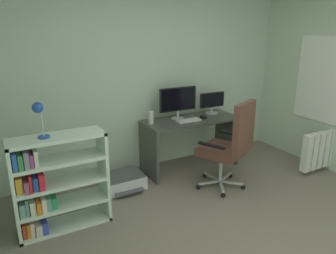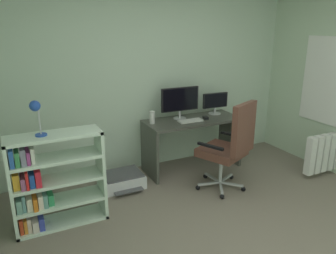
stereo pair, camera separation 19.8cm
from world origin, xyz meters
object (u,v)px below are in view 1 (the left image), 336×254
object	(u,v)px
desk	(190,133)
monitor_main	(178,100)
monitor_secondary	(212,101)
desktop_speaker	(151,118)
desk_lamp	(39,113)
printer	(123,181)
computer_mouse	(203,117)
radiator	(324,149)
bookshelf	(51,186)
keyboard	(189,120)
office_chair	(230,143)

from	to	relation	value
desk	monitor_main	size ratio (longest dim) A/B	2.45
monitor_secondary	desktop_speaker	world-z (taller)	monitor_secondary
desk_lamp	printer	bearing A→B (deg)	26.76
desk_lamp	computer_mouse	bearing A→B (deg)	13.39
monitor_secondary	computer_mouse	distance (m)	0.35
computer_mouse	radiator	distance (m)	1.77
bookshelf	radiator	size ratio (longest dim) A/B	1.18
monitor_main	keyboard	world-z (taller)	monitor_main
office_chair	radiator	world-z (taller)	office_chair
monitor_main	printer	size ratio (longest dim) A/B	1.07
keyboard	printer	world-z (taller)	keyboard
keyboard	radiator	distance (m)	1.98
radiator	printer	bearing A→B (deg)	161.85
desktop_speaker	desk_lamp	world-z (taller)	desk_lamp
monitor_main	bookshelf	size ratio (longest dim) A/B	0.56
desk	radiator	bearing A→B (deg)	-31.70
radiator	keyboard	bearing A→B (deg)	151.60
bookshelf	computer_mouse	bearing A→B (deg)	13.59
keyboard	radiator	bearing A→B (deg)	-27.40
keyboard	office_chair	size ratio (longest dim) A/B	0.30
office_chair	computer_mouse	bearing A→B (deg)	82.18
desktop_speaker	bookshelf	bearing A→B (deg)	-155.52
radiator	monitor_secondary	bearing A→B (deg)	136.97
monitor_secondary	desk_lamp	distance (m)	2.61
monitor_secondary	computer_mouse	xyz separation A→B (m)	(-0.27, -0.17, -0.17)
computer_mouse	desk_lamp	size ratio (longest dim) A/B	0.29
desk	office_chair	bearing A→B (deg)	-84.75
monitor_main	bookshelf	world-z (taller)	monitor_main
bookshelf	monitor_secondary	bearing A→B (deg)	15.84
desktop_speaker	radiator	bearing A→B (deg)	-25.48
desktop_speaker	radiator	size ratio (longest dim) A/B	0.20
keyboard	desktop_speaker	xyz separation A→B (m)	(-0.51, 0.14, 0.07)
monitor_secondary	keyboard	bearing A→B (deg)	-160.61
monitor_main	computer_mouse	distance (m)	0.44
monitor_main	desk_lamp	distance (m)	2.04
computer_mouse	desk_lamp	world-z (taller)	desk_lamp
monitor_secondary	desk_lamp	xyz separation A→B (m)	(-2.49, -0.70, 0.31)
desktop_speaker	desk_lamp	bearing A→B (deg)	-156.01
monitor_main	monitor_secondary	distance (m)	0.59
keyboard	monitor_main	bearing A→B (deg)	111.18
monitor_main	computer_mouse	size ratio (longest dim) A/B	5.55
desk	monitor_main	world-z (taller)	monitor_main
desktop_speaker	printer	xyz separation A→B (m)	(-0.50, -0.17, -0.73)
printer	radiator	distance (m)	2.86
keyboard	radiator	world-z (taller)	keyboard
radiator	bookshelf	bearing A→B (deg)	173.67
keyboard	printer	size ratio (longest dim) A/B	0.66
desk_lamp	printer	size ratio (longest dim) A/B	0.67
printer	monitor_secondary	bearing A→B (deg)	7.92
desk_lamp	monitor_main	bearing A→B (deg)	20.11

